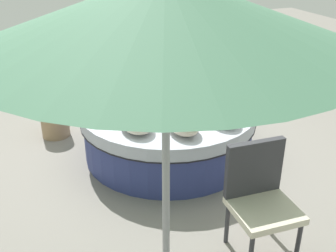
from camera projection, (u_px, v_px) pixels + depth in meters
name	position (u px, v px, depth m)	size (l,w,h in m)	color
ground_plane	(168.00, 152.00, 5.15)	(16.00, 16.00, 0.00)	gray
round_bed	(168.00, 130.00, 5.01)	(2.10, 2.10, 0.62)	navy
throw_pillow_0	(136.00, 123.00, 4.30)	(0.50, 0.34, 0.17)	beige
throw_pillow_1	(183.00, 125.00, 4.24)	(0.44, 0.31, 0.18)	beige
throw_pillow_2	(221.00, 114.00, 4.48)	(0.55, 0.35, 0.17)	white
throw_pillow_3	(222.00, 98.00, 4.92)	(0.54, 0.38, 0.17)	silver
patio_chair	(259.00, 192.00, 3.41)	(0.53, 0.55, 0.98)	#333338
patio_umbrella	(166.00, 14.00, 2.14)	(2.13, 2.13, 2.35)	#262628
planter	(127.00, 61.00, 6.41)	(0.90, 0.90, 1.17)	brown
side_table	(55.00, 121.00, 5.48)	(0.37, 0.37, 0.42)	#997A56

